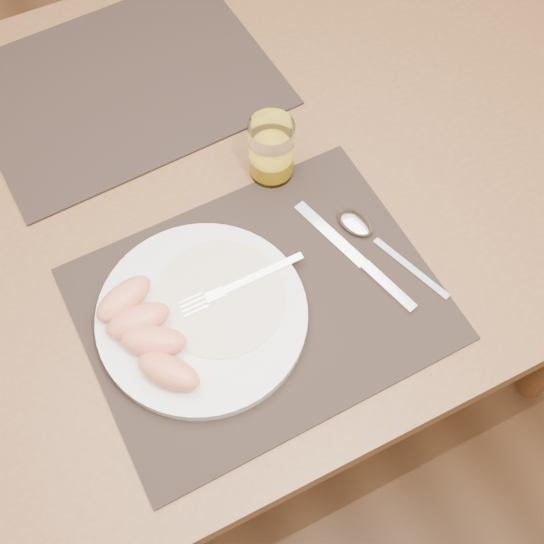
% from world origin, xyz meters
% --- Properties ---
extents(ground, '(5.00, 5.00, 0.00)m').
position_xyz_m(ground, '(0.00, 0.00, 0.00)').
color(ground, brown).
rests_on(ground, ground).
extents(table, '(1.40, 0.90, 0.75)m').
position_xyz_m(table, '(0.00, 0.00, 0.67)').
color(table, brown).
rests_on(table, ground).
extents(placemat_near, '(0.46, 0.36, 0.00)m').
position_xyz_m(placemat_near, '(-0.01, -0.22, 0.75)').
color(placemat_near, black).
rests_on(placemat_near, table).
extents(placemat_far, '(0.47, 0.38, 0.00)m').
position_xyz_m(placemat_far, '(-0.03, 0.22, 0.75)').
color(placemat_far, black).
rests_on(placemat_far, table).
extents(plate, '(0.27, 0.27, 0.02)m').
position_xyz_m(plate, '(-0.08, -0.21, 0.76)').
color(plate, white).
rests_on(plate, placemat_near).
extents(plate_dressing, '(0.17, 0.17, 0.00)m').
position_xyz_m(plate_dressing, '(-0.05, -0.20, 0.77)').
color(plate_dressing, white).
rests_on(plate_dressing, plate).
extents(fork, '(0.17, 0.02, 0.00)m').
position_xyz_m(fork, '(-0.03, -0.19, 0.77)').
color(fork, silver).
rests_on(fork, plate).
extents(knife, '(0.07, 0.22, 0.01)m').
position_xyz_m(knife, '(0.14, -0.23, 0.76)').
color(knife, silver).
rests_on(knife, placemat_near).
extents(spoon, '(0.08, 0.19, 0.01)m').
position_xyz_m(spoon, '(0.17, -0.18, 0.76)').
color(spoon, silver).
rests_on(spoon, placemat_near).
extents(juice_glass, '(0.06, 0.06, 0.10)m').
position_xyz_m(juice_glass, '(0.10, -0.04, 0.80)').
color(juice_glass, white).
rests_on(juice_glass, placemat_near).
extents(grapefruit_wedges, '(0.10, 0.19, 0.03)m').
position_xyz_m(grapefruit_wedges, '(-0.16, -0.21, 0.79)').
color(grapefruit_wedges, '#EA875F').
rests_on(grapefruit_wedges, plate).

